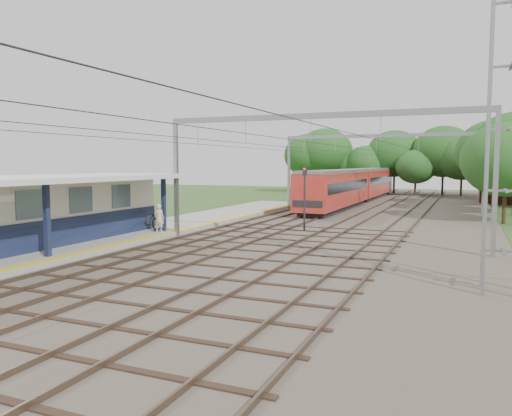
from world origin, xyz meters
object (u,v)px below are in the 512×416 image
Objects in this scene: signal_post at (305,192)px; train at (356,185)px; person at (159,218)px; bicycle at (149,220)px.

train is at bearing 75.21° from signal_post.
signal_post is (7.20, 5.52, 1.39)m from person.
train is 8.47× the size of signal_post.
person is 30.24m from train.
train is (5.35, 29.74, 0.89)m from person.
signal_post reaches higher than train.
person is 1.30m from bicycle.
person is at bearing -100.20° from train.
signal_post is at bearing -152.22° from person.
train is at bearing -6.40° from bicycle.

